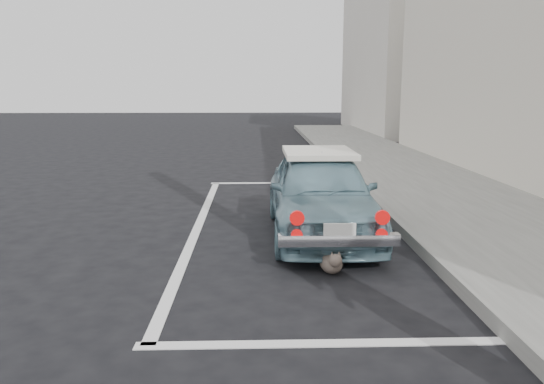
{
  "coord_description": "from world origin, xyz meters",
  "views": [
    {
      "loc": [
        -0.08,
        -4.21,
        1.9
      ],
      "look_at": [
        0.1,
        1.69,
        0.75
      ],
      "focal_mm": 35.0,
      "sensor_mm": 36.0,
      "label": 1
    }
  ],
  "objects": [
    {
      "name": "ground",
      "position": [
        0.0,
        0.0,
        0.0
      ],
      "size": [
        80.0,
        80.0,
        0.0
      ],
      "primitive_type": "plane",
      "color": "black",
      "rests_on": "ground"
    },
    {
      "name": "sidewalk",
      "position": [
        3.2,
        2.0,
        0.07
      ],
      "size": [
        2.8,
        40.0,
        0.15
      ],
      "primitive_type": "cube",
      "color": "slate",
      "rests_on": "ground"
    },
    {
      "name": "pline_front",
      "position": [
        0.5,
        6.5,
        0.0
      ],
      "size": [
        3.0,
        0.12,
        0.01
      ],
      "primitive_type": "cube",
      "color": "silver",
      "rests_on": "ground"
    },
    {
      "name": "pline_rear",
      "position": [
        0.5,
        -0.5,
        0.0
      ],
      "size": [
        3.0,
        0.12,
        0.01
      ],
      "primitive_type": "cube",
      "color": "silver",
      "rests_on": "ground"
    },
    {
      "name": "building_far",
      "position": [
        6.35,
        20.0,
        4.0
      ],
      "size": [
        3.5,
        10.0,
        8.0
      ],
      "primitive_type": "cube",
      "color": "beige",
      "rests_on": "ground"
    },
    {
      "name": "retro_coupe",
      "position": [
        0.77,
        2.59,
        0.56
      ],
      "size": [
        1.32,
        3.28,
        1.11
      ],
      "rotation": [
        0.0,
        0.0,
        -0.0
      ],
      "color": "#6E95A2",
      "rests_on": "ground"
    },
    {
      "name": "cat",
      "position": [
        0.7,
        1.06,
        0.13
      ],
      "size": [
        0.28,
        0.52,
        0.28
      ],
      "rotation": [
        0.0,
        0.0,
        0.14
      ],
      "color": "#6A5E51",
      "rests_on": "ground"
    },
    {
      "name": "pline_side",
      "position": [
        -0.9,
        3.0,
        0.0
      ],
      "size": [
        0.12,
        7.0,
        0.01
      ],
      "primitive_type": "cube",
      "color": "silver",
      "rests_on": "ground"
    }
  ]
}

